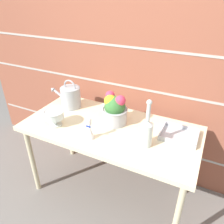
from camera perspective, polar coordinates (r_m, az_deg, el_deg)
name	(u,v)px	position (r m, az deg, el deg)	size (l,w,h in m)	color
ground_plane	(110,190)	(2.26, -0.41, -19.70)	(12.00, 12.00, 0.00)	slate
brick_wall	(133,67)	(2.00, 5.62, 11.63)	(3.60, 0.08, 2.20)	brown
patio_table	(110,134)	(1.80, -0.49, -5.68)	(1.41, 0.69, 0.74)	beige
watering_can	(70,97)	(2.05, -10.79, 3.90)	(0.32, 0.18, 0.27)	#9EA3A8
crystal_pedestal_bowl	(54,115)	(1.80, -14.82, -0.87)	(0.16, 0.16, 0.13)	silver
flower_planter	(115,109)	(1.75, 0.66, 0.71)	(0.21, 0.21, 0.27)	#ADADB2
glass_decanter	(147,131)	(1.52, 9.04, -4.94)	(0.08, 0.08, 0.36)	silver
figurine_vase	(90,130)	(1.60, -5.84, -4.76)	(0.07, 0.07, 0.18)	white
wire_tray	(179,136)	(1.72, 17.12, -5.91)	(0.27, 0.23, 0.04)	#B7B7BC
fallen_petal	(89,138)	(1.64, -5.93, -6.71)	(0.01, 0.01, 0.01)	#E03856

